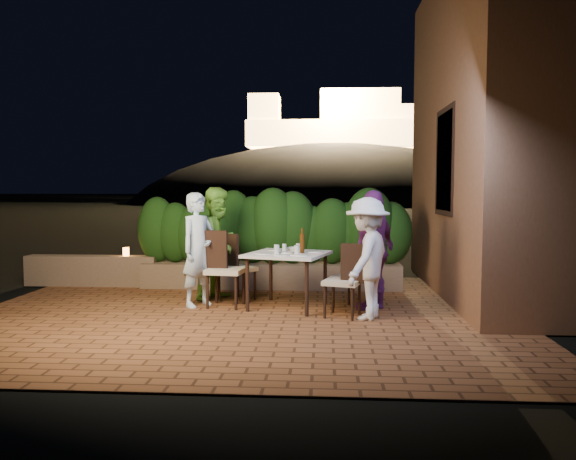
# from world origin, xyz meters

# --- Properties ---
(ground) EXTENTS (400.00, 400.00, 0.00)m
(ground) POSITION_xyz_m (0.00, 0.00, -0.02)
(ground) COLOR black
(ground) RESTS_ON ground
(terrace_floor) EXTENTS (7.00, 6.00, 0.15)m
(terrace_floor) POSITION_xyz_m (0.00, 0.50, -0.07)
(terrace_floor) COLOR brown
(terrace_floor) RESTS_ON ground
(building_wall) EXTENTS (1.60, 5.00, 5.00)m
(building_wall) POSITION_xyz_m (3.60, 2.00, 2.50)
(building_wall) COLOR brown
(building_wall) RESTS_ON ground
(window_pane) EXTENTS (0.08, 1.00, 1.40)m
(window_pane) POSITION_xyz_m (2.82, 1.50, 2.00)
(window_pane) COLOR black
(window_pane) RESTS_ON building_wall
(window_frame) EXTENTS (0.06, 1.15, 1.55)m
(window_frame) POSITION_xyz_m (2.81, 1.50, 2.00)
(window_frame) COLOR black
(window_frame) RESTS_ON building_wall
(planter) EXTENTS (4.20, 0.55, 0.40)m
(planter) POSITION_xyz_m (0.20, 2.30, 0.20)
(planter) COLOR #755F4A
(planter) RESTS_ON ground
(hedge) EXTENTS (4.00, 0.70, 1.10)m
(hedge) POSITION_xyz_m (0.20, 2.30, 0.95)
(hedge) COLOR #163A0F
(hedge) RESTS_ON planter
(parapet) EXTENTS (2.20, 0.30, 0.50)m
(parapet) POSITION_xyz_m (-2.80, 2.30, 0.25)
(parapet) COLOR #755F4A
(parapet) RESTS_ON ground
(hill) EXTENTS (52.00, 40.00, 22.00)m
(hill) POSITION_xyz_m (2.00, 60.00, -4.00)
(hill) COLOR black
(hill) RESTS_ON ground
(fortress) EXTENTS (26.00, 8.00, 8.00)m
(fortress) POSITION_xyz_m (2.00, 60.00, 10.50)
(fortress) COLOR #FFCC7A
(fortress) RESTS_ON hill
(dining_table) EXTENTS (1.23, 1.23, 0.75)m
(dining_table) POSITION_xyz_m (0.58, 0.75, 0.38)
(dining_table) COLOR white
(dining_table) RESTS_ON ground
(plate_nw) EXTENTS (0.22, 0.22, 0.01)m
(plate_nw) POSITION_xyz_m (0.26, 0.59, 0.76)
(plate_nw) COLOR white
(plate_nw) RESTS_ON dining_table
(plate_sw) EXTENTS (0.20, 0.20, 0.01)m
(plate_sw) POSITION_xyz_m (0.38, 1.05, 0.76)
(plate_sw) COLOR white
(plate_sw) RESTS_ON dining_table
(plate_ne) EXTENTS (0.24, 0.24, 0.01)m
(plate_ne) POSITION_xyz_m (0.75, 0.45, 0.76)
(plate_ne) COLOR white
(plate_ne) RESTS_ON dining_table
(plate_se) EXTENTS (0.24, 0.24, 0.01)m
(plate_se) POSITION_xyz_m (0.94, 0.87, 0.76)
(plate_se) COLOR white
(plate_se) RESTS_ON dining_table
(plate_centre) EXTENTS (0.22, 0.22, 0.01)m
(plate_centre) POSITION_xyz_m (0.56, 0.75, 0.76)
(plate_centre) COLOR white
(plate_centre) RESTS_ON dining_table
(plate_front) EXTENTS (0.20, 0.20, 0.01)m
(plate_front) POSITION_xyz_m (0.52, 0.42, 0.76)
(plate_front) COLOR white
(plate_front) RESTS_ON dining_table
(glass_nw) EXTENTS (0.07, 0.07, 0.12)m
(glass_nw) POSITION_xyz_m (0.44, 0.63, 0.81)
(glass_nw) COLOR silver
(glass_nw) RESTS_ON dining_table
(glass_sw) EXTENTS (0.06, 0.06, 0.10)m
(glass_sw) POSITION_xyz_m (0.52, 0.95, 0.80)
(glass_sw) COLOR silver
(glass_sw) RESTS_ON dining_table
(glass_ne) EXTENTS (0.07, 0.07, 0.12)m
(glass_ne) POSITION_xyz_m (0.71, 0.60, 0.81)
(glass_ne) COLOR silver
(glass_ne) RESTS_ON dining_table
(glass_se) EXTENTS (0.07, 0.07, 0.11)m
(glass_se) POSITION_xyz_m (0.72, 0.89, 0.81)
(glass_se) COLOR silver
(glass_se) RESTS_ON dining_table
(beer_bottle) EXTENTS (0.06, 0.06, 0.33)m
(beer_bottle) POSITION_xyz_m (0.77, 0.74, 0.92)
(beer_bottle) COLOR #4B290C
(beer_bottle) RESTS_ON dining_table
(bowl) EXTENTS (0.24, 0.24, 0.04)m
(bowl) POSITION_xyz_m (0.64, 1.05, 0.77)
(bowl) COLOR white
(bowl) RESTS_ON dining_table
(chair_left_front) EXTENTS (0.54, 0.54, 1.04)m
(chair_left_front) POSITION_xyz_m (-0.27, 0.77, 0.52)
(chair_left_front) COLOR black
(chair_left_front) RESTS_ON ground
(chair_left_back) EXTENTS (0.62, 0.62, 0.96)m
(chair_left_back) POSITION_xyz_m (-0.19, 1.22, 0.48)
(chair_left_back) COLOR black
(chair_left_back) RESTS_ON ground
(chair_right_front) EXTENTS (0.54, 0.54, 0.93)m
(chair_right_front) POSITION_xyz_m (1.30, 0.27, 0.46)
(chair_right_front) COLOR black
(chair_right_front) RESTS_ON ground
(chair_right_back) EXTENTS (0.57, 0.57, 0.88)m
(chair_right_back) POSITION_xyz_m (1.43, 0.76, 0.44)
(chair_right_back) COLOR black
(chair_right_back) RESTS_ON ground
(diner_blue) EXTENTS (0.63, 0.68, 1.56)m
(diner_blue) POSITION_xyz_m (-0.65, 0.79, 0.78)
(diner_blue) COLOR #C6E8FE
(diner_blue) RESTS_ON ground
(diner_green) EXTENTS (0.91, 0.98, 1.63)m
(diner_green) POSITION_xyz_m (-0.47, 1.32, 0.82)
(diner_green) COLOR #7FD342
(diner_green) RESTS_ON ground
(diner_white) EXTENTS (0.89, 1.11, 1.51)m
(diner_white) POSITION_xyz_m (1.60, 0.17, 0.75)
(diner_white) COLOR white
(diner_white) RESTS_ON ground
(diner_purple) EXTENTS (0.84, 0.99, 1.59)m
(diner_purple) POSITION_xyz_m (1.73, 0.73, 0.80)
(diner_purple) COLOR #6D2775
(diner_purple) RESTS_ON ground
(parapet_lamp) EXTENTS (0.10, 0.10, 0.14)m
(parapet_lamp) POSITION_xyz_m (-2.21, 2.30, 0.57)
(parapet_lamp) COLOR orange
(parapet_lamp) RESTS_ON parapet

